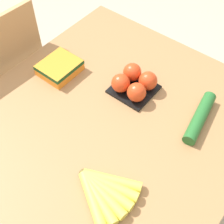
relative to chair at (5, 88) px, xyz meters
name	(u,v)px	position (x,y,z in m)	size (l,w,h in m)	color
ground_plane	(112,198)	(0.04, -0.67, -0.50)	(12.00, 12.00, 0.00)	#B7A88E
dining_table	(112,134)	(0.04, -0.67, 0.15)	(1.05, 0.98, 0.77)	#9E7044
chair	(5,88)	(0.00, 0.00, 0.00)	(0.44, 0.42, 0.97)	tan
banana_bunch	(104,191)	(-0.21, -0.84, 0.28)	(0.20, 0.20, 0.03)	brown
tomato_pack	(134,83)	(0.20, -0.66, 0.31)	(0.16, 0.16, 0.08)	black
carrot_bag	(59,67)	(0.09, -0.36, 0.30)	(0.16, 0.14, 0.05)	orange
cucumber_near	(200,117)	(0.23, -0.93, 0.29)	(0.24, 0.08, 0.05)	#236028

